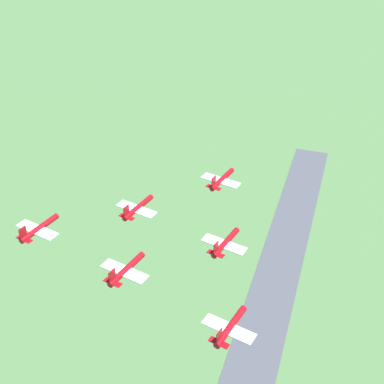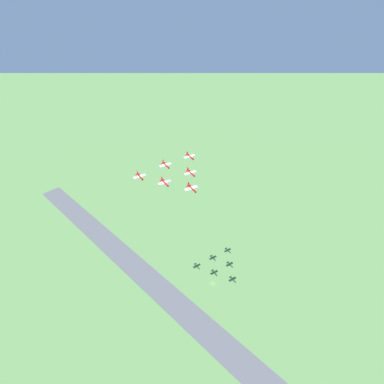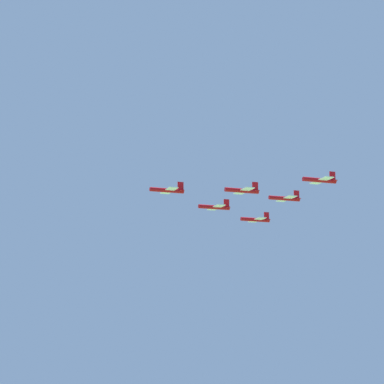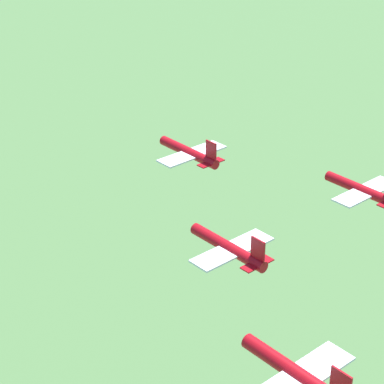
% 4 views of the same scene
% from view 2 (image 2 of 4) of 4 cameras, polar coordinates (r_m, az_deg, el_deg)
% --- Properties ---
extents(ground_plane, '(3000.00, 3000.00, 0.00)m').
position_cam_2_polar(ground_plane, '(319.38, 4.00, -17.00)').
color(ground_plane, '#4C723D').
extents(runway_strip, '(360.72, 486.12, 0.20)m').
position_cam_2_polar(runway_strip, '(296.79, -0.03, -22.87)').
color(runway_strip, '#47474C').
rests_on(runway_strip, ground_plane).
extents(jet_0, '(8.39, 8.29, 3.17)m').
position_cam_2_polar(jet_0, '(190.60, -0.10, 0.72)').
color(jet_0, '#B20C14').
extents(jet_1, '(8.39, 8.29, 3.17)m').
position_cam_2_polar(jet_1, '(208.03, -0.28, 3.66)').
color(jet_1, '#B20C14').
extents(jet_2, '(8.39, 8.29, 3.17)m').
position_cam_2_polar(jet_2, '(200.02, -5.26, 1.81)').
color(jet_2, '#B20C14').
extents(jet_3, '(8.39, 8.29, 3.17)m').
position_cam_2_polar(jet_3, '(224.57, -0.44, 6.78)').
color(jet_3, '#B20C14').
extents(jet_4, '(8.39, 8.29, 3.17)m').
position_cam_2_polar(jet_4, '(216.27, -5.07, 5.15)').
color(jet_4, '#B20C14').
extents(jet_5, '(8.39, 8.29, 3.17)m').
position_cam_2_polar(jet_5, '(210.61, -9.94, 2.94)').
color(jet_5, '#B20C14').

